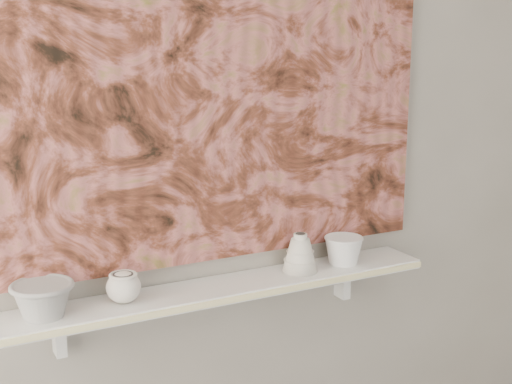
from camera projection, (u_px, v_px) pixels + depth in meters
wall_back at (208, 145)px, 2.18m from camera, size 3.60×0.00×3.60m
shelf at (223, 289)px, 2.19m from camera, size 1.40×0.18×0.03m
shelf_stripe at (236, 299)px, 2.11m from camera, size 1.40×0.01×0.02m
bracket_left at (59, 335)px, 2.04m from camera, size 0.03×0.06×0.12m
bracket_right at (342, 281)px, 2.49m from camera, size 0.03×0.06×0.12m
painting at (209, 83)px, 2.12m from camera, size 1.50×0.02×1.10m
house_motif at (335, 172)px, 2.39m from camera, size 0.09×0.00×0.08m
bowl_grey at (43, 299)px, 1.93m from camera, size 0.21×0.21×0.10m
cup_cream at (124, 287)px, 2.04m from camera, size 0.12×0.12×0.09m
bell_vessel at (300, 252)px, 2.30m from camera, size 0.15×0.15×0.13m
bowl_white at (344, 250)px, 2.38m from camera, size 0.16×0.16×0.09m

